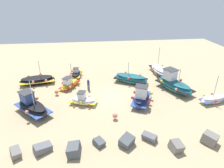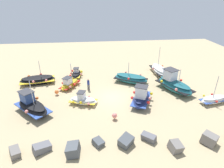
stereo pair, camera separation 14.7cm
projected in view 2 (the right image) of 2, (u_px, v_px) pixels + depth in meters
name	position (u px, v px, depth m)	size (l,w,h in m)	color
ground_plane	(112.00, 97.00, 23.37)	(59.10, 59.10, 0.00)	tan
fishing_boat_0	(70.00, 84.00, 25.69)	(2.89, 3.60, 3.26)	gold
fishing_boat_1	(214.00, 100.00, 22.00)	(3.64, 1.86, 3.56)	white
fishing_boat_2	(131.00, 79.00, 26.90)	(5.15, 4.00, 3.09)	#1E6670
fishing_boat_3	(83.00, 100.00, 21.87)	(3.54, 2.34, 1.57)	white
fishing_boat_4	(174.00, 84.00, 24.68)	(4.15, 5.70, 3.32)	#1E6670
fishing_boat_5	(76.00, 74.00, 29.06)	(1.99, 3.29, 1.34)	black
fishing_boat_6	(32.00, 106.00, 20.08)	(4.66, 4.68, 4.08)	black
fishing_boat_7	(38.00, 80.00, 26.75)	(5.09, 2.77, 3.39)	black
fishing_boat_8	(141.00, 98.00, 21.80)	(3.32, 4.51, 2.48)	navy
fishing_boat_9	(159.00, 70.00, 29.94)	(2.36, 4.79, 4.23)	white
person_walking	(88.00, 84.00, 24.69)	(0.32, 0.32, 1.65)	#2D2D38
breakwater_rocks	(135.00, 143.00, 15.75)	(19.88, 2.72, 1.16)	slate
mooring_buoy_0	(57.00, 92.00, 23.74)	(0.51, 0.51, 0.70)	#3F3F42
mooring_buoy_1	(115.00, 116.00, 19.15)	(0.55, 0.55, 0.75)	#3F3F42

